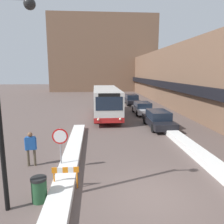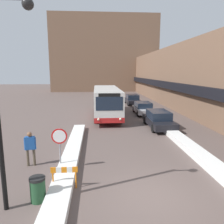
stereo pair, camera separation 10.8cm
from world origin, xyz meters
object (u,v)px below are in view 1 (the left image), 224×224
Objects in this scene: parked_car_middle at (143,108)px; stop_sign at (60,140)px; construction_barricade at (65,173)px; parked_car_back at (132,99)px; street_lamp at (5,86)px; city_bus at (106,101)px; pedestrian at (31,146)px; parked_car_front at (158,119)px; trash_bin at (39,189)px.

stop_sign reaches higher than parked_car_middle.
stop_sign is 2.05m from construction_barricade.
parked_car_back is 26.26m from street_lamp.
parked_car_back is 0.66× the size of street_lamp.
parked_car_back is (-0.00, 7.55, 0.04)m from parked_car_middle.
street_lamp is at bearing -104.13° from city_bus.
city_bus is at bearing 77.45° from stop_sign.
street_lamp is (-8.31, -17.10, 3.64)m from parked_car_middle.
construction_barricade is at bearing -99.37° from city_bus.
stop_sign is 0.30× the size of street_lamp.
street_lamp is (-8.31, -24.65, 3.60)m from parked_car_back.
pedestrian is at bearing 96.71° from street_lamp.
city_bus reaches higher than parked_car_front.
city_bus is 1.49× the size of street_lamp.
city_bus is at bearing 75.87° from street_lamp.
city_bus is 2.26× the size of parked_car_back.
parked_car_front reaches higher than parked_car_middle.
pedestrian is 3.17m from construction_barricade.
parked_car_back is (4.26, 8.55, -0.94)m from city_bus.
parked_car_middle is at bearing 13.24° from city_bus.
parked_car_middle reaches higher than trash_bin.
street_lamp reaches higher than trash_bin.
construction_barricade is (-6.71, -15.83, -0.03)m from parked_car_middle.
trash_bin is at bearing -98.87° from stop_sign.
trash_bin is at bearing -78.02° from pedestrian.
parked_car_front reaches higher than construction_barricade.
parked_car_back is 25.38m from trash_bin.
parked_car_back reaches higher than construction_barricade.
stop_sign reaches higher than trash_bin.
city_bus reaches higher than parked_car_back.
parked_car_front is 0.67× the size of street_lamp.
street_lamp is 7.47× the size of trash_bin.
street_lamp is at bearing -149.89° from trash_bin.
city_bus is 5.02× the size of stop_sign.
parked_car_front is at bearing 52.53° from street_lamp.
parked_car_front is 12.88m from trash_bin.
pedestrian reaches higher than parked_car_back.
parked_car_middle is at bearing 49.00° from pedestrian.
city_bus is at bearing 62.23° from pedestrian.
stop_sign is at bearing -28.16° from pedestrian.
pedestrian reaches higher than trash_bin.
city_bus is 9.60m from parked_car_back.
trash_bin is (-7.57, -16.67, -0.22)m from parked_car_middle.
street_lamp is (-4.05, -16.10, 2.66)m from city_bus.
parked_car_front is at bearing -50.96° from city_bus.
construction_barricade is at bearing -125.03° from parked_car_front.
parked_car_middle is 2.05× the size of stop_sign.
city_bus is at bearing 78.07° from trash_bin.
parked_car_back is at bearing 71.36° from street_lamp.
trash_bin is 0.86× the size of construction_barricade.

